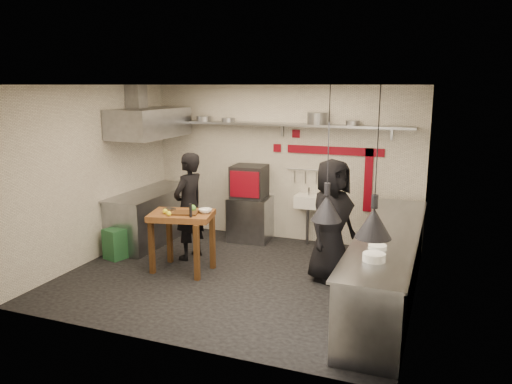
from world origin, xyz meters
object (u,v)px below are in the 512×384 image
(oven_stand, at_px, (250,219))
(combi_oven, at_px, (249,181))
(prep_table, at_px, (182,242))
(green_bin, at_px, (116,244))
(chef_right, at_px, (332,221))
(chef_left, at_px, (189,206))

(oven_stand, distance_m, combi_oven, 0.69)
(combi_oven, distance_m, prep_table, 1.99)
(oven_stand, bearing_deg, prep_table, -105.59)
(oven_stand, xyz_separation_m, prep_table, (-0.38, -1.84, 0.06))
(green_bin, bearing_deg, combi_oven, 46.66)
(chef_right, bearing_deg, combi_oven, 77.02)
(oven_stand, xyz_separation_m, green_bin, (-1.69, -1.74, -0.15))
(chef_left, bearing_deg, chef_right, 99.23)
(prep_table, height_order, chef_right, chef_right)
(chef_right, bearing_deg, green_bin, 120.31)
(prep_table, bearing_deg, chef_left, 94.70)
(prep_table, height_order, chef_left, chef_left)
(combi_oven, distance_m, chef_left, 1.42)
(green_bin, xyz_separation_m, prep_table, (1.30, -0.10, 0.21))
(chef_left, bearing_deg, oven_stand, 167.67)
(combi_oven, relative_size, green_bin, 1.20)
(green_bin, distance_m, prep_table, 1.32)
(green_bin, distance_m, chef_right, 3.57)
(green_bin, relative_size, prep_table, 0.54)
(chef_left, bearing_deg, prep_table, 29.16)
(combi_oven, height_order, green_bin, combi_oven)
(oven_stand, relative_size, chef_right, 0.45)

